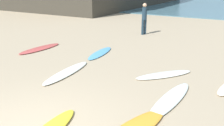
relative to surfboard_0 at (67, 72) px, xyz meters
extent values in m
ellipsoid|color=silver|center=(0.00, 0.00, 0.00)|extent=(0.78, 2.55, 0.08)
ellipsoid|color=#D1514F|center=(-3.15, 1.80, 0.00)|extent=(0.66, 2.34, 0.08)
ellipsoid|color=silver|center=(3.68, -0.17, 0.00)|extent=(0.62, 2.54, 0.08)
ellipsoid|color=#56A3D5|center=(-0.36, 2.59, -0.01)|extent=(0.86, 2.21, 0.07)
ellipsoid|color=white|center=(2.92, 1.47, 0.00)|extent=(1.68, 1.96, 0.07)
cylinder|color=#1E3342|center=(-0.39, 7.45, 0.39)|extent=(0.14, 0.14, 0.86)
cylinder|color=#1E3342|center=(-0.46, 7.27, 0.39)|extent=(0.14, 0.14, 0.86)
cylinder|color=#1E3342|center=(-0.43, 7.36, 1.18)|extent=(0.37, 0.37, 0.72)
sphere|color=tan|center=(-0.43, 7.36, 1.65)|extent=(0.23, 0.23, 0.23)
camera|label=1|loc=(5.39, -6.04, 2.94)|focal=39.96mm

